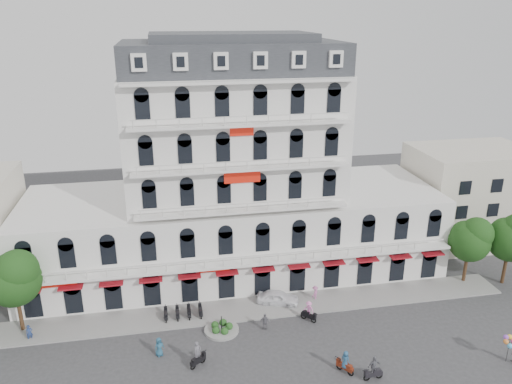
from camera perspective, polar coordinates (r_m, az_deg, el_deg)
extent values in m
plane|color=#38383A|center=(43.48, 1.26, -19.70)|extent=(120.00, 120.00, 0.00)
cube|color=gray|center=(50.56, -0.91, -13.22)|extent=(53.00, 4.00, 0.16)
cube|color=silver|center=(56.24, -2.51, -4.48)|extent=(45.00, 14.00, 9.00)
cube|color=silver|center=(52.66, -2.69, 6.49)|extent=(22.00, 12.00, 13.00)
cube|color=#2D3035|center=(51.39, -2.84, 15.19)|extent=(21.56, 11.76, 3.00)
cube|color=#2D3035|center=(51.27, -2.88, 17.31)|extent=(15.84, 8.64, 0.80)
cube|color=#A2141F|center=(50.06, -1.23, -9.02)|extent=(40.50, 1.00, 0.15)
cube|color=red|center=(47.51, -1.59, 1.87)|extent=(3.50, 0.10, 1.40)
cube|color=beige|center=(68.04, 23.05, -0.34)|extent=(14.00, 10.00, 12.00)
cylinder|color=gray|center=(47.74, -3.95, -15.45)|extent=(3.20, 3.20, 0.24)
cylinder|color=black|center=(47.29, -3.97, -14.68)|extent=(0.08, 0.08, 1.40)
sphere|color=#17451A|center=(47.62, -3.09, -15.05)|extent=(0.70, 0.70, 0.70)
sphere|color=#17451A|center=(48.11, -3.79, -14.66)|extent=(0.70, 0.70, 0.70)
sphere|color=#17451A|center=(47.85, -4.71, -14.90)|extent=(0.70, 0.70, 0.70)
sphere|color=#17451A|center=(47.18, -4.61, -15.47)|extent=(0.70, 0.70, 0.70)
sphere|color=#17451A|center=(47.02, -3.60, -15.57)|extent=(0.70, 0.70, 0.70)
cylinder|color=#382314|center=(51.42, -25.35, -12.41)|extent=(0.36, 0.36, 3.74)
sphere|color=#173811|center=(49.80, -25.93, -9.07)|extent=(4.76, 4.76, 4.76)
sphere|color=#173811|center=(48.92, -25.64, -8.09)|extent=(3.74, 3.74, 3.74)
sphere|color=#173811|center=(49.87, -26.41, -8.23)|extent=(3.40, 3.40, 3.40)
cylinder|color=#382314|center=(58.91, 22.81, -7.96)|extent=(0.36, 0.36, 3.43)
sphere|color=#173811|center=(57.60, 23.22, -5.21)|extent=(4.37, 4.37, 4.37)
sphere|color=#173811|center=(57.26, 23.93, -4.35)|extent=(3.43, 3.43, 3.43)
sphere|color=#173811|center=(57.37, 22.81, -4.57)|extent=(3.12, 3.12, 3.12)
cylinder|color=#382314|center=(60.38, 26.54, -7.75)|extent=(0.36, 0.36, 3.65)
sphere|color=#173811|center=(59.03, 27.03, -4.88)|extent=(4.65, 4.65, 4.65)
sphere|color=#173811|center=(58.75, 26.65, -4.22)|extent=(3.32, 3.32, 3.32)
imported|color=white|center=(51.17, 2.52, -11.96)|extent=(4.49, 2.90, 1.42)
cube|color=black|center=(43.81, -6.65, -18.58)|extent=(1.40, 1.20, 0.35)
torus|color=black|center=(44.26, -6.08, -18.53)|extent=(0.55, 0.46, 0.60)
torus|color=black|center=(43.70, -7.19, -19.17)|extent=(0.55, 0.46, 0.60)
imported|color=slate|center=(43.29, -6.69, -17.70)|extent=(0.82, 0.78, 1.90)
cube|color=maroon|center=(43.55, 10.13, -19.06)|extent=(1.17, 1.42, 0.35)
torus|color=black|center=(43.94, 9.48, -19.06)|extent=(0.45, 0.55, 0.60)
torus|color=black|center=(43.50, 10.75, -19.62)|extent=(0.45, 0.55, 0.60)
imported|color=#29557C|center=(43.12, 10.19, -18.35)|extent=(0.86, 0.92, 1.58)
cube|color=black|center=(43.32, 13.27, -19.56)|extent=(1.52, 0.45, 0.35)
torus|color=black|center=(43.28, 12.55, -20.01)|extent=(0.61, 0.16, 0.60)
torus|color=black|center=(43.71, 13.92, -19.67)|extent=(0.61, 0.16, 0.60)
imported|color=slate|center=(42.84, 13.35, -18.76)|extent=(1.05, 0.49, 1.75)
cube|color=black|center=(49.01, 6.02, -13.87)|extent=(1.29, 1.33, 0.35)
torus|color=black|center=(48.95, 6.58, -14.33)|extent=(0.50, 0.52, 0.60)
torus|color=black|center=(49.38, 5.44, -13.94)|extent=(0.50, 0.52, 0.60)
imported|color=#EE7EC9|center=(48.62, 6.05, -13.17)|extent=(1.17, 1.18, 1.63)
imported|color=#265572|center=(45.16, -11.00, -16.98)|extent=(1.02, 0.91, 1.75)
imported|color=slate|center=(47.47, 1.05, -14.60)|extent=(1.02, 0.56, 1.64)
imported|color=#BB639E|center=(52.04, 6.76, -11.40)|extent=(1.13, 1.13, 1.58)
imported|color=navy|center=(50.39, -24.47, -14.45)|extent=(0.66, 0.56, 1.54)
cylinder|color=black|center=(48.51, 26.82, -15.96)|extent=(0.04, 0.04, 2.00)
sphere|color=yellow|center=(48.15, 27.00, -14.54)|extent=(0.44, 0.44, 0.44)
sphere|color=#994CD8|center=(47.94, 26.66, -14.61)|extent=(0.44, 0.44, 0.44)
sphere|color=orange|center=(47.75, 26.67, -15.04)|extent=(0.44, 0.44, 0.44)
sphere|color=#4CB2E5|center=(47.79, 27.03, -15.40)|extent=(0.44, 0.44, 0.44)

